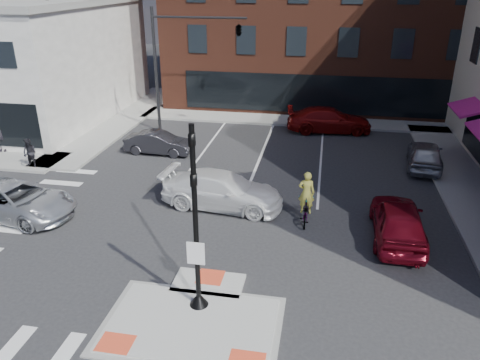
% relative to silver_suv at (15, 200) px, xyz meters
% --- Properties ---
extents(ground, '(120.00, 120.00, 0.00)m').
position_rel_silver_suv_xyz_m(ground, '(9.50, -5.00, -0.76)').
color(ground, '#28282B').
rests_on(ground, ground).
extents(refuge_island, '(5.40, 4.65, 0.13)m').
position_rel_silver_suv_xyz_m(refuge_island, '(9.50, -5.26, -0.71)').
color(refuge_island, gray).
rests_on(refuge_island, ground).
extents(sidewalk_nw, '(23.50, 20.50, 0.15)m').
position_rel_silver_suv_xyz_m(sidewalk_nw, '(-7.26, 10.29, -0.68)').
color(sidewalk_nw, gray).
rests_on(sidewalk_nw, ground).
extents(sidewalk_e, '(3.00, 24.00, 0.15)m').
position_rel_silver_suv_xyz_m(sidewalk_e, '(20.30, 5.00, -0.68)').
color(sidewalk_e, gray).
rests_on(sidewalk_e, ground).
extents(sidewalk_n, '(26.00, 3.00, 0.15)m').
position_rel_silver_suv_xyz_m(sidewalk_n, '(12.50, 17.00, -0.68)').
color(sidewalk_n, gray).
rests_on(sidewalk_n, ground).
extents(building_n, '(24.40, 18.40, 15.50)m').
position_rel_silver_suv_xyz_m(building_n, '(12.50, 26.99, 7.04)').
color(building_n, '#56281A').
rests_on(building_n, ground).
extents(building_far_left, '(10.00, 12.00, 10.00)m').
position_rel_silver_suv_xyz_m(building_far_left, '(5.50, 47.00, 4.24)').
color(building_far_left, slate).
rests_on(building_far_left, ground).
extents(building_far_right, '(12.00, 12.00, 12.00)m').
position_rel_silver_suv_xyz_m(building_far_right, '(18.50, 49.00, 5.24)').
color(building_far_right, brown).
rests_on(building_far_right, ground).
extents(signal_pole, '(0.60, 0.60, 5.98)m').
position_rel_silver_suv_xyz_m(signal_pole, '(9.50, -4.60, 1.60)').
color(signal_pole, black).
rests_on(signal_pole, refuge_island).
extents(mast_arm_signal, '(6.10, 2.24, 8.00)m').
position_rel_silver_suv_xyz_m(mast_arm_signal, '(6.03, 13.00, 5.45)').
color(mast_arm_signal, black).
rests_on(mast_arm_signal, ground).
extents(silver_suv, '(5.77, 3.33, 1.51)m').
position_rel_silver_suv_xyz_m(silver_suv, '(0.00, 0.00, 0.00)').
color(silver_suv, silver).
rests_on(silver_suv, ground).
extents(red_sedan, '(2.02, 4.86, 1.64)m').
position_rel_silver_suv_xyz_m(red_sedan, '(16.20, 1.00, 0.06)').
color(red_sedan, maroon).
rests_on(red_sedan, ground).
extents(white_pickup, '(5.74, 2.76, 1.61)m').
position_rel_silver_suv_xyz_m(white_pickup, '(8.69, 2.55, 0.05)').
color(white_pickup, white).
rests_on(white_pickup, ground).
extents(bg_car_dark, '(4.03, 1.50, 1.32)m').
position_rel_silver_suv_xyz_m(bg_car_dark, '(3.46, 8.70, -0.10)').
color(bg_car_dark, '#26262B').
rests_on(bg_car_dark, ground).
extents(bg_car_silver, '(2.32, 4.61, 1.51)m').
position_rel_silver_suv_xyz_m(bg_car_silver, '(18.60, 9.25, -0.00)').
color(bg_car_silver, '#ABACB2').
rests_on(bg_car_silver, ground).
extents(bg_car_red, '(5.86, 2.97, 1.63)m').
position_rel_silver_suv_xyz_m(bg_car_red, '(13.35, 14.88, 0.06)').
color(bg_car_red, maroon).
rests_on(bg_car_red, ground).
extents(cyclist, '(0.69, 1.88, 2.34)m').
position_rel_silver_suv_xyz_m(cyclist, '(12.50, 1.73, 0.03)').
color(cyclist, '#3F3F44').
rests_on(cyclist, ground).
extents(pedestrian_a, '(0.83, 0.68, 1.61)m').
position_rel_silver_suv_xyz_m(pedestrian_a, '(-2.50, 5.00, 0.20)').
color(pedestrian_a, black).
rests_on(pedestrian_a, sidewalk_nw).
extents(pedestrian_b, '(1.10, 0.68, 1.75)m').
position_rel_silver_suv_xyz_m(pedestrian_b, '(-5.68, 7.00, 0.27)').
color(pedestrian_b, '#312C36').
rests_on(pedestrian_b, sidewalk_nw).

